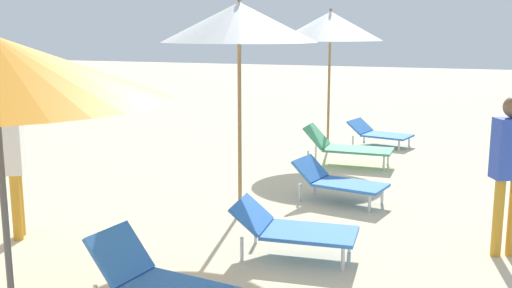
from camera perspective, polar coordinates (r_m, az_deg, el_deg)
name	(u,v)px	position (r m, az deg, el deg)	size (l,w,h in m)	color
lounger_second_shoreside	(168,282)	(5.33, -8.34, -12.77)	(1.58, 0.77, 0.65)	blue
umbrella_third	(239,23)	(7.69, -1.61, 11.41)	(1.98, 1.98, 2.79)	olive
lounger_third_shoreside	(338,181)	(8.56, 7.78, -3.45)	(1.36, 0.82, 0.58)	blue
lounger_third_inland	(293,228)	(6.51, 3.48, -7.94)	(1.36, 0.76, 0.58)	blue
umbrella_farthest	(330,26)	(11.92, 7.04, 10.99)	(2.02, 2.02, 2.80)	olive
lounger_farthest_shoreside	(379,133)	(12.89, 11.57, 1.03)	(1.38, 0.96, 0.51)	blue
lounger_farthest_inland	(346,146)	(10.89, 8.49, -0.19)	(1.56, 0.70, 0.70)	#4CA572
person_walking_near	(14,158)	(7.43, -21.91, -1.24)	(0.38, 0.42, 1.58)	orange
person_walking_far	(510,160)	(6.85, 22.91, -1.38)	(0.42, 0.36, 1.73)	orange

